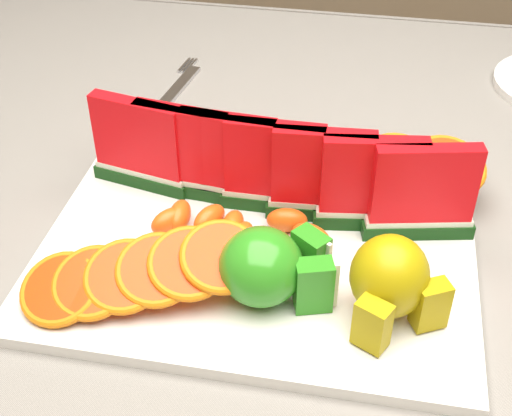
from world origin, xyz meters
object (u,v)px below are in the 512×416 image
Objects in this scene: pear_cluster at (391,281)px; fork at (172,94)px; apple_cluster at (270,267)px; platter at (258,250)px.

fork is at bearing 129.54° from pear_cluster.
apple_cluster is 0.10m from pear_cluster.
pear_cluster is at bearing -50.46° from fork.
fork is (-0.28, 0.34, -0.05)m from pear_cluster.
platter is 0.08m from apple_cluster.
apple_cluster is 0.39m from fork.
platter is 0.32m from fork.
apple_cluster is at bearing -70.62° from platter.
platter is 4.42× the size of pear_cluster.
platter is 0.14m from pear_cluster.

